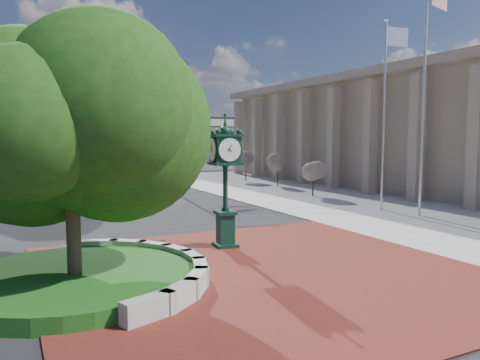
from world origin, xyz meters
name	(u,v)px	position (x,y,z in m)	size (l,w,h in m)	color
ground	(248,264)	(0.00, 0.00, 0.00)	(200.00, 200.00, 0.00)	black
plaza	(264,272)	(0.00, -1.00, 0.02)	(12.00, 12.00, 0.04)	maroon
sidewalk	(396,197)	(16.00, 10.00, 0.02)	(20.00, 50.00, 0.04)	#9E9B93
planter_wall	(162,267)	(-2.71, 0.00, 0.27)	(2.96, 6.77, 0.54)	#9E9B93
grass_bed	(75,280)	(-5.00, 0.00, 0.20)	(6.10, 6.10, 0.40)	#1B4B15
civic_building	(454,131)	(23.60, 12.00, 4.33)	(17.35, 44.00, 8.60)	tan
overpass	(48,121)	(-0.22, 70.00, 6.54)	(90.00, 12.00, 7.50)	#9E9B93
tree_planter	(71,142)	(-5.00, 0.00, 3.72)	(5.20, 5.20, 6.33)	#38281C
tree_street	(52,148)	(-4.00, 18.00, 3.24)	(4.40, 4.40, 5.45)	#38281C
post_clock	(225,176)	(0.30, 2.30, 2.53)	(1.04, 1.04, 4.60)	black
parked_car	(79,168)	(0.30, 39.18, 0.67)	(1.58, 3.93, 1.34)	#621D0E
flagpole_a	(424,94)	(11.54, 3.98, 5.91)	(1.77, 0.52, 11.53)	silver
flagpole_b	(384,114)	(11.20, 6.23, 5.06)	(1.54, 0.18, 9.87)	silver
street_lamp_near	(166,113)	(4.74, 22.92, 5.71)	(2.07, 1.01, 9.74)	slate
street_lamp_far	(49,120)	(-2.04, 44.21, 5.79)	(2.22, 0.34, 9.88)	slate
shrub_near	(313,172)	(11.40, 12.73, 1.59)	(1.20, 1.20, 2.20)	#38281C
shrub_mid	(278,166)	(12.68, 19.30, 1.59)	(1.20, 1.20, 2.20)	#38281C
shrub_far	(246,164)	(12.13, 23.74, 1.59)	(1.20, 1.20, 2.20)	#38281C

